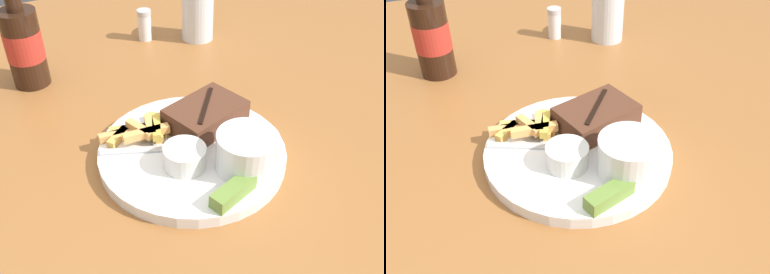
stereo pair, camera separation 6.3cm
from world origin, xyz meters
TOP-DOWN VIEW (x-y plane):
  - dining_table at (0.00, 0.00)m, footprint 1.41×1.43m
  - dinner_plate at (0.00, 0.00)m, footprint 0.27×0.27m
  - steak_portion at (0.04, 0.04)m, footprint 0.13×0.11m
  - fries_pile at (-0.06, 0.06)m, footprint 0.10×0.08m
  - coleslaw_cup at (0.05, -0.07)m, footprint 0.08×0.08m
  - dipping_sauce_cup at (-0.03, -0.03)m, footprint 0.06×0.06m
  - pickle_spear at (0.01, -0.11)m, footprint 0.08×0.05m
  - fork_utensil at (-0.07, 0.02)m, footprint 0.13×0.06m
  - beer_bottle at (-0.17, 0.31)m, footprint 0.07×0.07m
  - drinking_glass at (0.18, 0.35)m, footprint 0.07×0.07m
  - salt_shaker at (0.08, 0.39)m, footprint 0.03×0.03m

SIDE VIEW (x-z plane):
  - dining_table at x=0.00m, z-range 0.31..1.05m
  - dinner_plate at x=0.00m, z-range 0.74..0.76m
  - fork_utensil at x=-0.07m, z-range 0.76..0.76m
  - pickle_spear at x=0.01m, z-range 0.76..0.78m
  - fries_pile at x=-0.06m, z-range 0.76..0.78m
  - salt_shaker at x=0.08m, z-range 0.74..0.81m
  - dipping_sauce_cup at x=-0.03m, z-range 0.76..0.79m
  - steak_portion at x=0.04m, z-range 0.76..0.80m
  - coleslaw_cup at x=0.05m, z-range 0.76..0.82m
  - drinking_glass at x=0.18m, z-range 0.74..0.84m
  - beer_bottle at x=-0.17m, z-range 0.71..0.93m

